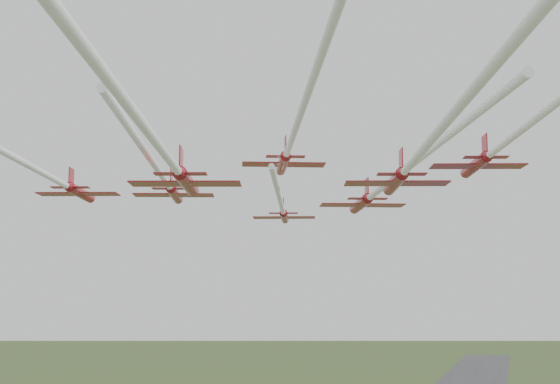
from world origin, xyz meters
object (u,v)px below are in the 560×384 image
(jet_row2_right, at_px, (383,186))
(jet_row4_left, at_px, (163,151))
(jet_lead, at_px, (282,208))
(jet_row2_left, at_px, (164,179))
(jet_row4_right, at_px, (424,148))
(jet_row3_mid, at_px, (293,137))
(jet_row3_left, at_px, (50,176))
(jet_row3_right, at_px, (521,130))

(jet_row2_right, distance_m, jet_row4_left, 29.98)
(jet_lead, distance_m, jet_row2_left, 19.24)
(jet_row2_left, relative_size, jet_row4_right, 0.81)
(jet_row2_right, distance_m, jet_row3_mid, 15.18)
(jet_row4_left, bearing_deg, jet_row3_mid, 51.45)
(jet_row3_left, xyz_separation_m, jet_row3_right, (41.96, 4.28, 2.54))
(jet_row3_left, bearing_deg, jet_row2_left, 43.24)
(jet_row3_right, bearing_deg, jet_row3_mid, 173.68)
(jet_row3_left, distance_m, jet_row3_mid, 23.27)
(jet_lead, distance_m, jet_row2_right, 19.82)
(jet_row2_left, distance_m, jet_row3_right, 36.05)
(jet_row4_left, bearing_deg, jet_lead, 78.25)
(jet_row3_mid, bearing_deg, jet_row4_left, -132.23)
(jet_row3_left, bearing_deg, jet_lead, 48.07)
(jet_row3_mid, bearing_deg, jet_row4_right, -51.60)
(jet_row3_mid, xyz_separation_m, jet_row3_right, (18.85, 3.15, 0.03))
(jet_row2_right, bearing_deg, jet_row3_right, -59.41)
(jet_lead, xyz_separation_m, jet_row2_right, (14.60, -13.41, 0.02))
(jet_row2_left, height_order, jet_row3_left, jet_row2_left)
(jet_row2_left, height_order, jet_row4_left, jet_row2_left)
(jet_lead, distance_m, jet_row3_right, 36.97)
(jet_lead, bearing_deg, jet_row3_right, -55.55)
(jet_row4_left, bearing_deg, jet_row2_right, 51.57)
(jet_row4_left, bearing_deg, jet_row3_left, 127.47)
(jet_row3_mid, relative_size, jet_row4_right, 0.83)
(jet_row4_right, bearing_deg, jet_lead, 105.17)
(jet_row4_left, bearing_deg, jet_row4_right, 4.03)
(jet_row4_left, distance_m, jet_row4_right, 18.76)
(jet_row2_left, relative_size, jet_row4_left, 0.85)
(jet_lead, relative_size, jet_row3_mid, 0.83)
(jet_row4_right, bearing_deg, jet_row3_left, 153.99)
(jet_lead, distance_m, jet_row3_mid, 28.87)
(jet_row2_right, relative_size, jet_row3_right, 0.89)
(jet_row2_left, xyz_separation_m, jet_row4_right, (28.52, -16.97, -1.86))
(jet_row3_left, distance_m, jet_row4_right, 35.59)
(jet_row3_right, xyz_separation_m, jet_row4_right, (-6.91, -10.46, -3.19))
(jet_row3_left, bearing_deg, jet_row3_mid, -12.76)
(jet_lead, relative_size, jet_row2_right, 0.75)
(jet_lead, distance_m, jet_row3_left, 31.74)
(jet_row2_right, relative_size, jet_row3_left, 1.20)
(jet_row3_mid, bearing_deg, jet_row3_right, -10.64)
(jet_row2_right, xyz_separation_m, jet_row4_left, (-11.22, -27.77, -1.17))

